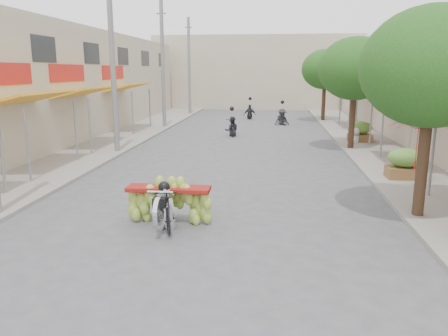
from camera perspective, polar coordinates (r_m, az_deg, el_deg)
ground at (r=8.18m, az=-6.22°, el=-14.50°), size 120.00×120.00×0.00m
sidewalk_left at (r=24.01m, az=-14.92°, el=3.44°), size 4.00×60.00×0.12m
sidewalk_right at (r=23.03m, az=19.67°, el=2.75°), size 4.00×60.00×0.12m
shophouse_row_left at (r=25.11m, az=-27.00°, el=9.64°), size 9.77×40.00×6.00m
far_building at (r=45.13m, az=4.30°, el=12.32°), size 20.00×6.00×7.00m
utility_pole_mid at (r=20.36m, az=-14.34°, el=13.11°), size 0.60×0.24×8.00m
utility_pole_far at (r=28.97m, az=-8.00°, el=13.12°), size 0.60×0.24×8.00m
utility_pole_back at (r=37.76m, az=-4.58°, el=13.06°), size 0.60×0.24×8.00m
street_tree_near at (r=11.72m, az=25.55°, el=11.73°), size 3.40×3.40×5.25m
street_tree_mid at (r=21.43m, az=16.77°, el=12.28°), size 3.40×3.40×5.25m
street_tree_far at (r=33.31m, az=13.07°, el=12.42°), size 3.40×3.40×5.25m
produce_crate_mid at (r=16.06m, az=22.64°, el=0.85°), size 1.20×0.88×1.16m
produce_crate_far at (r=23.74m, az=17.36°, el=4.78°), size 1.20×0.88×1.16m
banana_motorbike at (r=10.67m, az=-7.50°, el=-4.11°), size 2.20×1.92×1.95m
market_umbrella at (r=14.05m, az=24.30°, el=6.11°), size 2.19×2.19×1.59m
pedestrian at (r=23.37m, az=16.91°, el=5.13°), size 0.88×0.76×1.54m
bg_motorbike_a at (r=25.31m, az=1.03°, el=5.86°), size 0.91×1.76×1.95m
bg_motorbike_b at (r=30.77m, az=7.60°, el=7.18°), size 1.19×1.67×1.95m
bg_motorbike_c at (r=34.40m, az=3.41°, el=7.81°), size 0.97×1.42×1.95m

